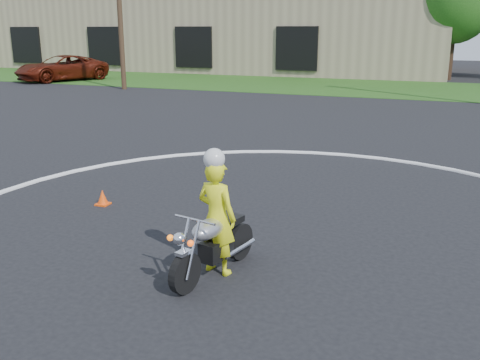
% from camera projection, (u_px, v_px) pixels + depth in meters
% --- Properties ---
extents(ground, '(120.00, 120.00, 0.00)m').
position_uv_depth(ground, '(200.00, 317.00, 6.33)').
color(ground, black).
rests_on(ground, ground).
extents(grass_strip, '(120.00, 10.00, 0.02)m').
position_uv_depth(grass_strip, '(407.00, 89.00, 30.46)').
color(grass_strip, '#1E4714').
rests_on(grass_strip, ground).
extents(course_markings, '(19.05, 19.05, 0.12)m').
position_uv_depth(course_markings, '(418.00, 221.00, 9.44)').
color(course_markings, silver).
rests_on(course_markings, ground).
extents(primary_motorcycle, '(0.73, 1.81, 0.96)m').
position_uv_depth(primary_motorcycle, '(213.00, 244.00, 7.27)').
color(primary_motorcycle, black).
rests_on(primary_motorcycle, ground).
extents(rider_primary_grp, '(0.65, 0.50, 1.78)m').
position_uv_depth(rider_primary_grp, '(217.00, 214.00, 7.28)').
color(rider_primary_grp, '#EFF519').
rests_on(rider_primary_grp, ground).
extents(pickup_grp, '(4.84, 6.54, 1.65)m').
position_uv_depth(pickup_grp, '(62.00, 68.00, 35.22)').
color(pickup_grp, '#4E1408').
rests_on(pickup_grp, ground).
extents(warehouse, '(41.00, 17.00, 8.30)m').
position_uv_depth(warehouse, '(214.00, 19.00, 47.37)').
color(warehouse, tan).
rests_on(warehouse, ground).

